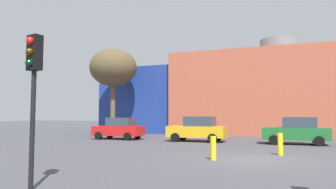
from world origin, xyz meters
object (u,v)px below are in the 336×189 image
(traffic_light_near_left, at_px, (33,75))
(bollard_yellow_0, at_px, (280,144))
(parked_car_0, at_px, (119,128))
(bollard_yellow_1, at_px, (213,148))
(parked_car_1, at_px, (198,129))
(parked_car_2, at_px, (296,131))
(bare_tree_0, at_px, (113,68))

(traffic_light_near_left, height_order, bollard_yellow_0, traffic_light_near_left)
(parked_car_0, relative_size, bollard_yellow_1, 4.01)
(parked_car_1, xyz_separation_m, bollard_yellow_0, (5.69, -6.43, -0.38))
(parked_car_1, bearing_deg, bollard_yellow_1, 108.62)
(parked_car_1, height_order, traffic_light_near_left, traffic_light_near_left)
(parked_car_2, bearing_deg, bollard_yellow_0, 81.61)
(bollard_yellow_1, bearing_deg, parked_car_1, 108.62)
(parked_car_0, distance_m, parked_car_1, 6.47)
(parked_car_0, xyz_separation_m, traffic_light_near_left, (6.42, -15.93, 1.99))
(bare_tree_0, relative_size, bollard_yellow_0, 8.22)
(parked_car_1, height_order, parked_car_2, parked_car_1)
(bollard_yellow_1, bearing_deg, traffic_light_near_left, -114.40)
(parked_car_1, relative_size, bollard_yellow_0, 4.03)
(parked_car_0, xyz_separation_m, bollard_yellow_0, (12.16, -6.43, -0.34))
(parked_car_0, height_order, traffic_light_near_left, traffic_light_near_left)
(bare_tree_0, distance_m, bollard_yellow_1, 19.90)
(parked_car_2, bearing_deg, parked_car_1, 0.00)
(parked_car_0, relative_size, parked_car_2, 0.97)
(bollard_yellow_1, bearing_deg, parked_car_2, 68.49)
(bollard_yellow_1, bearing_deg, parked_car_0, 136.39)
(bollard_yellow_1, bearing_deg, bare_tree_0, 132.97)
(parked_car_1, relative_size, bollard_yellow_1, 4.22)
(parked_car_2, distance_m, traffic_light_near_left, 17.38)
(traffic_light_near_left, bearing_deg, bollard_yellow_1, 167.25)
(parked_car_2, bearing_deg, parked_car_0, 0.00)
(parked_car_1, distance_m, bollard_yellow_1, 9.59)
(parked_car_2, height_order, bollard_yellow_0, parked_car_2)
(traffic_light_near_left, relative_size, bare_tree_0, 0.45)
(parked_car_0, height_order, bollard_yellow_0, parked_car_0)
(parked_car_2, xyz_separation_m, bare_tree_0, (-16.49, 4.78, 5.72))
(parked_car_2, height_order, bare_tree_0, bare_tree_0)
(parked_car_2, distance_m, bare_tree_0, 18.09)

